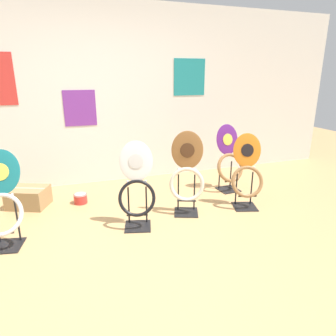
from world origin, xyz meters
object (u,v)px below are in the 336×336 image
(toilet_seat_display_teal_sax, at_px, (1,205))
(storage_box, at_px, (28,197))
(toilet_seat_display_orange_sun, at_px, (247,175))
(toilet_seat_display_purple_note, at_px, (229,161))
(paint_can, at_px, (80,198))
(toilet_seat_display_white_plain, at_px, (137,186))
(toilet_seat_display_woodgrain, at_px, (187,175))

(toilet_seat_display_teal_sax, bearing_deg, storage_box, 82.89)
(toilet_seat_display_teal_sax, xyz_separation_m, toilet_seat_display_orange_sun, (2.70, 0.02, 0.00))
(toilet_seat_display_purple_note, bearing_deg, paint_can, 174.61)
(toilet_seat_display_orange_sun, bearing_deg, paint_can, 158.08)
(toilet_seat_display_white_plain, distance_m, paint_can, 1.09)
(toilet_seat_display_orange_sun, xyz_separation_m, storage_box, (-2.58, 0.90, -0.31))
(toilet_seat_display_orange_sun, xyz_separation_m, toilet_seat_display_purple_note, (0.09, 0.59, 0.00))
(toilet_seat_display_teal_sax, distance_m, storage_box, 0.98)
(toilet_seat_display_teal_sax, bearing_deg, paint_can, 47.66)
(toilet_seat_display_white_plain, relative_size, paint_can, 5.48)
(paint_can, bearing_deg, toilet_seat_display_purple_note, -5.39)
(toilet_seat_display_purple_note, xyz_separation_m, paint_can, (-2.05, 0.19, -0.36))
(toilet_seat_display_woodgrain, relative_size, toilet_seat_display_orange_sun, 1.08)
(toilet_seat_display_teal_sax, relative_size, toilet_seat_display_orange_sun, 1.00)
(toilet_seat_display_white_plain, height_order, storage_box, toilet_seat_display_white_plain)
(toilet_seat_display_orange_sun, height_order, paint_can, toilet_seat_display_orange_sun)
(toilet_seat_display_purple_note, relative_size, paint_can, 5.46)
(storage_box, bearing_deg, toilet_seat_display_woodgrain, -24.46)
(toilet_seat_display_woodgrain, bearing_deg, toilet_seat_display_white_plain, -168.39)
(storage_box, bearing_deg, toilet_seat_display_orange_sun, -19.18)
(toilet_seat_display_teal_sax, bearing_deg, toilet_seat_display_white_plain, -1.53)
(storage_box, bearing_deg, toilet_seat_display_white_plain, -38.85)
(toilet_seat_display_white_plain, distance_m, toilet_seat_display_orange_sun, 1.40)
(toilet_seat_display_teal_sax, bearing_deg, toilet_seat_display_orange_sun, 0.47)
(toilet_seat_display_woodgrain, bearing_deg, toilet_seat_display_purple_note, 31.17)
(toilet_seat_display_woodgrain, height_order, toilet_seat_display_purple_note, toilet_seat_display_woodgrain)
(toilet_seat_display_white_plain, bearing_deg, toilet_seat_display_teal_sax, 178.47)
(toilet_seat_display_teal_sax, distance_m, paint_can, 1.15)
(toilet_seat_display_white_plain, relative_size, toilet_seat_display_woodgrain, 0.94)
(toilet_seat_display_orange_sun, height_order, storage_box, toilet_seat_display_orange_sun)
(toilet_seat_display_teal_sax, xyz_separation_m, storage_box, (0.11, 0.92, -0.30))
(toilet_seat_display_white_plain, distance_m, toilet_seat_display_teal_sax, 1.30)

